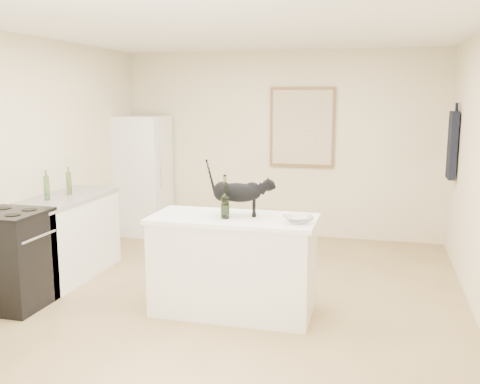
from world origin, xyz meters
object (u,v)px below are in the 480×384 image
(fridge, at_px, (143,175))
(wine_bottle, at_px, (225,199))
(glass_bowl, at_px, (298,220))
(stove, at_px, (12,261))
(black_cat, at_px, (238,195))

(fridge, relative_size, wine_bottle, 4.93)
(fridge, relative_size, glass_bowl, 6.73)
(fridge, bearing_deg, glass_bowl, -45.03)
(stove, distance_m, fridge, 2.98)
(fridge, distance_m, glass_bowl, 3.76)
(black_cat, height_order, wine_bottle, black_cat)
(fridge, height_order, black_cat, fridge)
(stove, distance_m, black_cat, 2.22)
(stove, bearing_deg, fridge, 90.00)
(black_cat, bearing_deg, fridge, 117.44)
(wine_bottle, bearing_deg, stove, -171.08)
(stove, relative_size, black_cat, 1.64)
(stove, xyz_separation_m, wine_bottle, (2.00, 0.31, 0.62))
(wine_bottle, height_order, glass_bowl, wine_bottle)
(black_cat, height_order, glass_bowl, black_cat)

